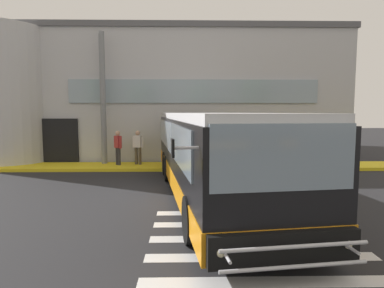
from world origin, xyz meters
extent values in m
cube|color=#232326|center=(0.00, 0.00, -0.01)|extent=(80.00, 90.00, 0.02)
cube|color=silver|center=(2.00, -6.00, 0.00)|extent=(4.40, 0.36, 0.01)
cube|color=silver|center=(2.00, -5.10, 0.00)|extent=(4.40, 0.36, 0.01)
cube|color=silver|center=(2.00, -4.20, 0.00)|extent=(4.40, 0.36, 0.01)
cube|color=silver|center=(2.00, -3.30, 0.00)|extent=(4.40, 0.36, 0.01)
cube|color=silver|center=(2.00, -2.40, 0.00)|extent=(4.40, 0.36, 0.01)
cube|color=#B7B7BC|center=(0.00, 12.00, 3.52)|extent=(18.83, 12.00, 7.04)
cube|color=#56565B|center=(0.00, 12.00, 7.19)|extent=(19.03, 12.20, 0.30)
cylinder|color=#B7B7BC|center=(-8.91, 6.50, 3.52)|extent=(4.40, 4.40, 7.04)
cube|color=black|center=(-5.91, 5.95, 1.20)|extent=(1.80, 0.16, 2.40)
cube|color=#8C9EAD|center=(1.00, 5.96, 3.80)|extent=(12.83, 0.10, 1.20)
cube|color=yellow|center=(0.00, 4.80, 0.07)|extent=(22.83, 2.00, 0.15)
cylinder|color=slate|center=(-3.54, 5.40, 3.40)|extent=(0.28, 0.28, 6.50)
cube|color=black|center=(1.37, -0.47, 1.42)|extent=(3.98, 11.47, 2.15)
cube|color=orange|center=(1.37, -0.47, 0.62)|extent=(4.03, 11.51, 0.55)
cube|color=silver|center=(1.37, -0.47, 2.60)|extent=(3.86, 11.26, 0.20)
cube|color=gray|center=(2.09, -5.99, 2.02)|extent=(2.35, 0.42, 1.05)
cube|color=gray|center=(2.61, -0.01, 1.92)|extent=(1.34, 9.95, 0.95)
cube|color=gray|center=(0.04, -0.34, 1.92)|extent=(1.34, 9.95, 0.95)
cube|color=black|center=(2.09, -5.99, 2.38)|extent=(2.14, 0.38, 0.28)
cube|color=black|center=(2.10, -6.12, 0.63)|extent=(2.46, 0.52, 0.52)
sphere|color=beige|center=(3.12, -6.03, 0.65)|extent=(0.18, 0.18, 0.18)
sphere|color=beige|center=(1.09, -6.29, 0.65)|extent=(0.18, 0.18, 0.18)
cylinder|color=#B7B7BF|center=(0.58, -5.99, 2.17)|extent=(0.40, 0.10, 0.05)
cube|color=black|center=(0.38, -6.01, 2.17)|extent=(0.07, 0.20, 0.28)
cylinder|color=black|center=(3.02, -4.10, 0.50)|extent=(0.43, 1.03, 1.00)
cylinder|color=black|center=(0.69, -4.41, 0.50)|extent=(0.43, 1.03, 1.00)
cylinder|color=black|center=(2.22, 2.08, 0.50)|extent=(0.43, 1.03, 1.00)
cylinder|color=black|center=(-0.11, 1.77, 0.50)|extent=(0.43, 1.03, 1.00)
cylinder|color=black|center=(2.05, 3.37, 0.50)|extent=(0.43, 1.03, 1.00)
cylinder|color=black|center=(-0.28, 3.06, 0.50)|extent=(0.43, 1.03, 1.00)
cylinder|color=#B7B7BF|center=(2.15, -6.49, 0.50)|extent=(2.24, 0.35, 0.06)
cylinder|color=#B7B7BF|center=(2.15, -6.49, 0.80)|extent=(2.24, 0.35, 0.06)
cylinder|color=#B7B7BF|center=(3.09, -6.16, 0.65)|extent=(0.11, 0.50, 0.05)
cylinder|color=#B7B7BF|center=(1.16, -6.41, 0.65)|extent=(0.11, 0.50, 0.05)
cylinder|color=#2D2D33|center=(-2.68, 4.81, 0.57)|extent=(0.15, 0.15, 0.85)
cylinder|color=#2D2D33|center=(-2.80, 4.97, 0.57)|extent=(0.15, 0.15, 0.85)
cube|color=#B23333|center=(-2.74, 4.89, 1.29)|extent=(0.41, 0.43, 0.58)
sphere|color=tan|center=(-2.74, 4.89, 1.71)|extent=(0.23, 0.23, 0.23)
cylinder|color=#B23333|center=(-2.58, 4.70, 1.24)|extent=(0.09, 0.09, 0.55)
cylinder|color=#B23333|center=(-2.90, 5.08, 1.24)|extent=(0.09, 0.09, 0.55)
cylinder|color=#4C4233|center=(-1.69, 4.96, 0.57)|extent=(0.15, 0.15, 0.85)
cylinder|color=#4C4233|center=(-1.87, 5.03, 0.57)|extent=(0.15, 0.15, 0.85)
cube|color=silver|center=(-1.78, 4.99, 1.29)|extent=(0.43, 0.34, 0.58)
sphere|color=tan|center=(-1.78, 4.99, 1.71)|extent=(0.23, 0.23, 0.23)
cylinder|color=silver|center=(-1.55, 4.91, 1.24)|extent=(0.09, 0.09, 0.55)
cylinder|color=silver|center=(-2.01, 5.08, 1.24)|extent=(0.09, 0.09, 0.55)
cube|color=#26663F|center=(-1.72, 5.15, 1.27)|extent=(0.34, 0.28, 0.44)
cylinder|color=yellow|center=(0.30, 3.60, 0.45)|extent=(0.18, 0.18, 0.90)
camera|label=1|loc=(0.58, -10.94, 2.72)|focal=30.37mm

